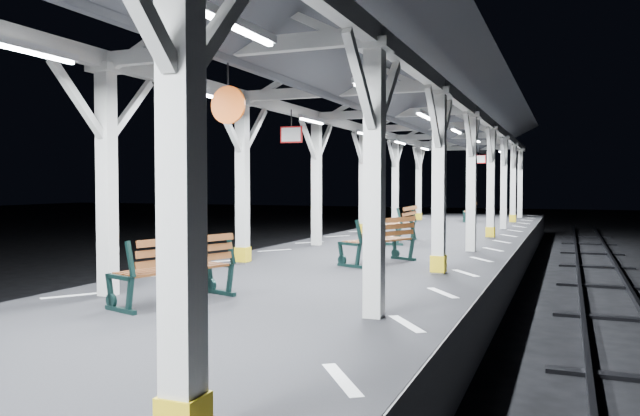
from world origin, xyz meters
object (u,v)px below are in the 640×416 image
Objects in this scene: bench_near at (178,267)px; bench_mid at (382,239)px; bench_far at (402,223)px; bench_extra at (472,211)px.

bench_mid is at bearing 92.82° from bench_near.
bench_near is at bearing -95.07° from bench_far.
bench_mid is 1.14× the size of bench_extra.
bench_extra is (0.98, 20.32, -0.04)m from bench_near.
bench_mid is 4.73m from bench_far.
bench_far is at bearing 104.43° from bench_near.
bench_near is at bearing -101.61° from bench_extra.
bench_mid is at bearing -97.38° from bench_extra.
bench_far is (-0.77, 4.66, 0.03)m from bench_mid.
bench_mid is at bearing -82.17° from bench_far.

